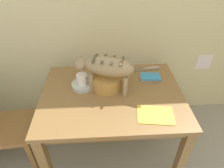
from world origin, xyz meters
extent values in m
cube|color=beige|center=(0.00, 2.19, 1.25)|extent=(4.86, 0.10, 2.50)
cube|color=white|center=(1.02, 2.13, 0.67)|extent=(0.17, 0.01, 0.17)
cube|color=brown|center=(-0.06, 1.55, 0.73)|extent=(1.19, 0.89, 0.03)
cube|color=brown|center=(-0.06, 1.55, 0.68)|extent=(1.11, 0.81, 0.07)
cube|color=brown|center=(-0.60, 1.16, 0.36)|extent=(0.07, 0.07, 0.72)
cube|color=brown|center=(0.49, 1.16, 0.36)|extent=(0.07, 0.07, 0.72)
cube|color=brown|center=(-0.60, 1.95, 0.36)|extent=(0.07, 0.07, 0.72)
cube|color=brown|center=(0.49, 1.95, 0.36)|extent=(0.07, 0.07, 0.72)
ellipsoid|color=#957E59|center=(-0.08, 1.59, 0.99)|extent=(0.43, 0.25, 0.16)
cube|color=brown|center=(0.02, 1.57, 1.06)|extent=(0.06, 0.14, 0.01)
cube|color=brown|center=(-0.05, 1.58, 1.06)|extent=(0.06, 0.14, 0.01)
cube|color=brown|center=(-0.12, 1.60, 1.06)|extent=(0.06, 0.14, 0.01)
cube|color=brown|center=(-0.19, 1.62, 1.06)|extent=(0.06, 0.14, 0.01)
cylinder|color=#957E59|center=(-0.23, 1.59, 0.84)|extent=(0.04, 0.04, 0.17)
cylinder|color=#957E59|center=(-0.20, 1.67, 0.84)|extent=(0.04, 0.04, 0.17)
cylinder|color=#957E59|center=(0.05, 1.52, 0.84)|extent=(0.04, 0.04, 0.17)
cylinder|color=#957E59|center=(0.07, 1.59, 0.84)|extent=(0.04, 0.04, 0.17)
sphere|color=#957E59|center=(-0.31, 1.66, 0.98)|extent=(0.10, 0.10, 0.10)
cone|color=#957E59|center=(-0.32, 1.63, 1.03)|extent=(0.04, 0.04, 0.04)
cone|color=#957E59|center=(-0.30, 1.69, 1.03)|extent=(0.04, 0.04, 0.04)
cylinder|color=brown|center=(0.20, 1.51, 1.01)|extent=(0.19, 0.08, 0.08)
cylinder|color=#B0B4A5|center=(-0.31, 1.66, 0.77)|extent=(0.19, 0.19, 0.04)
cylinder|color=silver|center=(-0.31, 1.66, 0.84)|extent=(0.09, 0.09, 0.09)
torus|color=silver|center=(-0.25, 1.66, 0.84)|extent=(0.06, 0.01, 0.06)
cube|color=yellow|center=(0.25, 1.28, 0.76)|extent=(0.29, 0.22, 0.01)
cube|color=silver|center=(0.31, 1.76, 0.76)|extent=(0.18, 0.12, 0.01)
cube|color=#358BC1|center=(0.31, 1.75, 0.77)|extent=(0.18, 0.12, 0.01)
cylinder|color=#AC7E3A|center=(-0.10, 1.64, 0.81)|extent=(0.26, 0.26, 0.12)
cylinder|color=#4D381A|center=(-0.10, 1.64, 0.82)|extent=(0.21, 0.21, 0.10)
cube|color=brown|center=(-0.99, 1.51, 0.43)|extent=(0.45, 0.45, 0.04)
cube|color=brown|center=(-0.82, 1.71, 0.20)|extent=(0.04, 0.04, 0.41)
cube|color=brown|center=(-0.79, 1.33, 0.20)|extent=(0.04, 0.04, 0.41)
cube|color=brown|center=(-1.19, 1.68, 0.20)|extent=(0.04, 0.04, 0.41)
camera|label=1|loc=(-0.13, 0.27, 1.83)|focal=31.80mm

